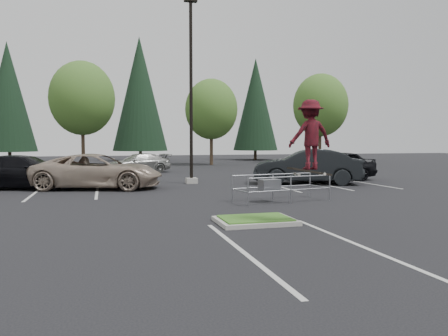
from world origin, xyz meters
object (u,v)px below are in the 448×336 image
object	(u,v)px
decid_c	(211,111)
car_far_silver	(139,163)
decid_b	(82,101)
car_r_charc	(307,167)
conif_c	(256,104)
car_l_tan	(97,171)
decid_d	(320,107)
car_l_black	(23,172)
conif_b	(140,94)
light_pole	(191,101)
conif_a	(8,97)
car_r_black	(333,165)
skateboarder	(310,135)
cart_corral	(272,185)

from	to	relation	value
decid_c	car_far_silver	bearing A→B (deg)	-130.93
decid_b	decid_c	distance (m)	12.05
decid_c	car_r_charc	world-z (taller)	decid_c
conif_c	car_l_tan	distance (m)	34.83
decid_d	conif_c	xyz separation A→B (m)	(-3.99, 9.17, 0.94)
decid_b	car_l_black	bearing A→B (deg)	-95.97
decid_c	decid_b	bearing A→B (deg)	176.66
car_l_tan	car_l_black	world-z (taller)	car_l_tan
conif_b	car_l_tan	xyz separation A→B (m)	(-4.50, -29.90, -6.99)
conif_b	light_pole	bearing A→B (deg)	-88.99
decid_c	conif_a	size ratio (longest dim) A/B	0.64
car_l_tan	car_r_black	distance (m)	13.51
skateboarder	car_r_black	world-z (taller)	skateboarder
cart_corral	car_l_tan	size ratio (longest dim) A/B	0.63
car_l_tan	cart_corral	bearing A→B (deg)	-120.01
light_pole	conif_c	bearing A→B (deg)	63.85
car_l_black	car_far_silver	world-z (taller)	car_l_black
car_r_black	decid_c	bearing A→B (deg)	-175.91
car_r_charc	car_far_silver	distance (m)	13.72
cart_corral	car_r_black	distance (m)	10.24
light_pole	car_r_black	distance (m)	9.25
car_l_black	car_far_silver	size ratio (longest dim) A/B	1.16
decid_d	conif_a	world-z (taller)	conif_a
conif_b	cart_corral	size ratio (longest dim) A/B	3.74
car_l_black	light_pole	bearing A→B (deg)	-69.65
light_pole	decid_b	size ratio (longest dim) A/B	1.05
cart_corral	car_l_tan	xyz separation A→B (m)	(-6.59, 6.67, 0.20)
conif_c	car_far_silver	world-z (taller)	conif_c
cart_corral	decid_d	bearing A→B (deg)	49.08
decid_b	decid_d	size ratio (longest dim) A/B	1.02
conif_c	car_r_charc	bearing A→B (deg)	-104.25
conif_a	car_r_charc	world-z (taller)	conif_a
light_pole	conif_c	xyz separation A→B (m)	(13.50, 27.50, 2.29)
light_pole	car_r_charc	world-z (taller)	light_pole
light_pole	decid_b	world-z (taller)	light_pole
conif_a	car_far_silver	world-z (taller)	conif_a
decid_b	conif_b	xyz separation A→B (m)	(6.01, 9.97, 1.81)
conif_a	car_r_black	bearing A→B (deg)	-51.12
cart_corral	conif_c	bearing A→B (deg)	61.62
decid_c	car_l_tan	bearing A→B (deg)	-118.61
decid_d	car_far_silver	xyz separation A→B (m)	(-19.68, -9.36, -5.20)
decid_b	car_r_black	size ratio (longest dim) A/B	1.84
conif_a	car_r_black	world-z (taller)	conif_a
conif_b	skateboarder	bearing A→B (deg)	-88.34
conif_c	car_l_tan	world-z (taller)	conif_c
car_r_charc	cart_corral	bearing A→B (deg)	-15.93
conif_a	car_l_black	xyz separation A→B (m)	(6.00, -28.50, -6.27)
conif_c	car_far_silver	distance (m)	25.04
decid_b	decid_c	size ratio (longest dim) A/B	1.15
light_pole	decid_c	distance (m)	18.67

